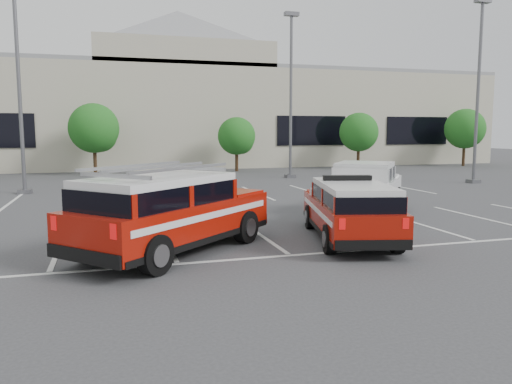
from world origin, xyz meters
TOP-DOWN VIEW (x-y plane):
  - ground at (0.00, 0.00)m, footprint 120.00×120.00m
  - stall_markings at (0.00, 4.50)m, footprint 23.00×15.00m
  - convention_building at (0.18, 31.86)m, footprint 60.00×16.99m
  - tree_mid_left at (-4.91, 22.05)m, footprint 3.37×3.37m
  - tree_mid_right at (5.09, 22.05)m, footprint 2.77×2.77m
  - tree_right at (15.09, 22.05)m, footprint 3.07×3.07m
  - tree_far_right at (25.09, 22.05)m, footprint 3.37×3.37m
  - light_pole_left at (-8.00, 12.00)m, footprint 0.90×0.60m
  - light_pole_mid at (7.00, 16.00)m, footprint 0.90×0.60m
  - light_pole_right at (16.00, 10.00)m, footprint 0.90×0.60m
  - fire_chief_suv at (2.15, -1.69)m, footprint 2.97×5.26m
  - white_pickup at (4.36, 1.71)m, footprint 5.38×6.07m
  - ladder_suv at (-2.72, -1.74)m, footprint 5.52×5.33m

SIDE VIEW (x-z plane):
  - ground at x=0.00m, z-range 0.00..0.00m
  - stall_markings at x=0.00m, z-range 0.00..0.01m
  - fire_chief_suv at x=2.15m, z-range -0.16..1.59m
  - white_pickup at x=4.36m, z-range -0.19..1.67m
  - ladder_suv at x=-2.72m, z-range -0.22..1.96m
  - tree_mid_right at x=5.09m, z-range 0.51..4.50m
  - tree_right at x=15.09m, z-range 0.56..4.98m
  - tree_mid_left at x=-4.91m, z-range 0.62..5.46m
  - tree_far_right at x=25.09m, z-range 0.62..5.46m
  - convention_building at x=0.18m, z-range -1.88..11.32m
  - light_pole_left at x=-8.00m, z-range 0.07..10.31m
  - light_pole_mid at x=7.00m, z-range 0.07..10.31m
  - light_pole_right at x=16.00m, z-range 0.07..10.31m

